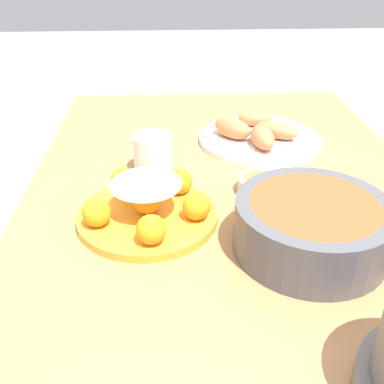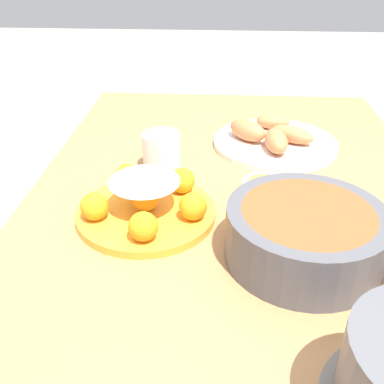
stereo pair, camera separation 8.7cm
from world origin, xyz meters
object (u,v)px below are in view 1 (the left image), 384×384
Objects in this scene: dining_table at (231,240)px; serving_bowl at (312,225)px; cake_plate at (148,206)px; seafood_platter at (258,135)px; cup_near at (152,153)px; sauce_bowl at (261,185)px.

serving_bowl is at bearing 32.50° from dining_table.
serving_bowl is at bearing 68.84° from cake_plate.
seafood_platter is 0.31m from cup_near.
cake_plate is at bearing -68.78° from sauce_bowl.
cup_near reaches higher than dining_table.
dining_table is 0.33m from seafood_platter.
sauce_bowl is 1.12× the size of cup_near.
cake_plate is at bearing -111.16° from serving_bowl.
dining_table is 15.95× the size of cup_near.
sauce_bowl is 0.26m from seafood_platter.
serving_bowl is 0.46m from seafood_platter.
seafood_platter reaches higher than dining_table.
sauce_bowl is at bearing 111.22° from cake_plate.
seafood_platter is at bearing 118.53° from cup_near.
cake_plate is 0.85× the size of seafood_platter.
serving_bowl reaches higher than seafood_platter.
sauce_bowl reaches higher than dining_table.
sauce_bowl is 0.31× the size of seafood_platter.
sauce_bowl is at bearing -166.70° from serving_bowl.
sauce_bowl is 0.26m from cup_near.
cake_plate is (0.06, -0.17, 0.13)m from dining_table.
serving_bowl is at bearing 41.54° from cup_near.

